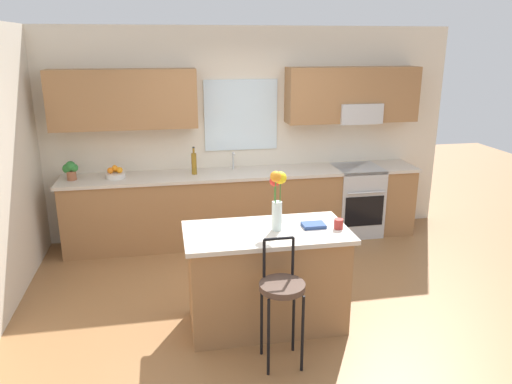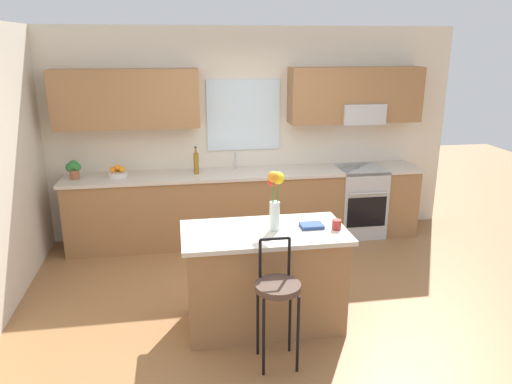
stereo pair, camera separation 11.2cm
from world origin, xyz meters
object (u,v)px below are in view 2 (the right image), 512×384
(bar_stool_near, at_px, (278,292))
(flower_vase, at_px, (275,195))
(potted_plant_small, at_px, (73,168))
(fruit_bowl_oranges, at_px, (118,173))
(cookbook, at_px, (312,226))
(bottle_olive_oil, at_px, (196,163))
(kitchen_island, at_px, (264,277))
(mug_ceramic, at_px, (337,225))
(oven_range, at_px, (359,201))

(bar_stool_near, xyz_separation_m, flower_vase, (0.09, 0.59, 0.61))
(flower_vase, xyz_separation_m, potted_plant_small, (-2.05, 2.05, -0.19))
(fruit_bowl_oranges, bearing_deg, cookbook, -47.33)
(fruit_bowl_oranges, bearing_deg, bottle_olive_oil, -0.21)
(flower_vase, relative_size, potted_plant_small, 2.36)
(bar_stool_near, xyz_separation_m, potted_plant_small, (-1.96, 2.63, 0.42))
(bar_stool_near, xyz_separation_m, bottle_olive_oil, (-0.50, 2.63, 0.43))
(potted_plant_small, bearing_deg, flower_vase, -44.92)
(kitchen_island, xyz_separation_m, mug_ceramic, (0.63, -0.08, 0.50))
(kitchen_island, relative_size, mug_ceramic, 16.12)
(cookbook, xyz_separation_m, bottle_olive_oil, (-0.92, 2.03, 0.13))
(fruit_bowl_oranges, height_order, bottle_olive_oil, bottle_olive_oil)
(mug_ceramic, distance_m, potted_plant_small, 3.35)
(fruit_bowl_oranges, xyz_separation_m, bottle_olive_oil, (0.95, -0.00, 0.09))
(mug_ceramic, distance_m, cookbook, 0.22)
(bottle_olive_oil, bearing_deg, flower_vase, -74.01)
(oven_range, bearing_deg, potted_plant_small, 179.59)
(bottle_olive_oil, relative_size, potted_plant_small, 1.51)
(flower_vase, bearing_deg, bottle_olive_oil, 105.99)
(flower_vase, bearing_deg, bar_stool_near, -98.74)
(flower_vase, bearing_deg, cookbook, 1.51)
(bottle_olive_oil, bearing_deg, potted_plant_small, 179.95)
(oven_range, height_order, potted_plant_small, potted_plant_small)
(oven_range, bearing_deg, cookbook, -121.43)
(kitchen_island, distance_m, cookbook, 0.64)
(cookbook, distance_m, fruit_bowl_oranges, 2.77)
(cookbook, xyz_separation_m, fruit_bowl_oranges, (-1.88, 2.04, 0.04))
(cookbook, height_order, fruit_bowl_oranges, fruit_bowl_oranges)
(potted_plant_small, bearing_deg, oven_range, -0.41)
(kitchen_island, height_order, bar_stool_near, bar_stool_near)
(kitchen_island, bearing_deg, potted_plant_small, 133.85)
(mug_ceramic, relative_size, bottle_olive_oil, 0.26)
(oven_range, xyz_separation_m, kitchen_island, (-1.66, -2.01, 0.00))
(cookbook, bearing_deg, kitchen_island, -179.40)
(bottle_olive_oil, height_order, potted_plant_small, bottle_olive_oil)
(flower_vase, relative_size, mug_ceramic, 6.02)
(kitchen_island, distance_m, flower_vase, 0.79)
(fruit_bowl_oranges, bearing_deg, potted_plant_small, -179.74)
(mug_ceramic, bearing_deg, cookbook, 156.99)
(bottle_olive_oil, bearing_deg, fruit_bowl_oranges, 179.79)
(mug_ceramic, bearing_deg, kitchen_island, 172.65)
(flower_vase, distance_m, cookbook, 0.46)
(mug_ceramic, relative_size, potted_plant_small, 0.39)
(oven_range, xyz_separation_m, flower_vase, (-1.57, -2.02, 0.79))
(flower_vase, relative_size, bottle_olive_oil, 1.56)
(bar_stool_near, relative_size, bottle_olive_oil, 3.00)
(cookbook, relative_size, potted_plant_small, 0.87)
(kitchen_island, distance_m, fruit_bowl_oranges, 2.56)
(cookbook, bearing_deg, bottle_olive_oil, 114.42)
(bar_stool_near, distance_m, potted_plant_small, 3.31)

